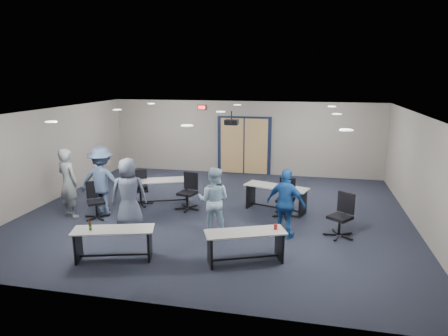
% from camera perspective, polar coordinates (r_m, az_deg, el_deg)
% --- Properties ---
extents(floor, '(10.00, 10.00, 0.00)m').
position_cam_1_polar(floor, '(10.86, -1.05, -6.38)').
color(floor, black).
rests_on(floor, ground).
extents(back_wall, '(10.00, 0.04, 2.70)m').
position_cam_1_polar(back_wall, '(14.82, 2.91, 4.32)').
color(back_wall, gray).
rests_on(back_wall, floor).
extents(front_wall, '(10.00, 0.04, 2.70)m').
position_cam_1_polar(front_wall, '(6.37, -10.47, -8.15)').
color(front_wall, gray).
rests_on(front_wall, floor).
extents(left_wall, '(0.04, 9.00, 2.70)m').
position_cam_1_polar(left_wall, '(12.58, -23.84, 1.59)').
color(left_wall, gray).
rests_on(left_wall, floor).
extents(right_wall, '(0.04, 9.00, 2.70)m').
position_cam_1_polar(right_wall, '(10.55, 26.39, -0.73)').
color(right_wall, gray).
rests_on(right_wall, floor).
extents(ceiling, '(10.00, 9.00, 0.04)m').
position_cam_1_polar(ceiling, '(10.27, -1.11, 7.95)').
color(ceiling, silver).
rests_on(ceiling, back_wall).
extents(double_door, '(2.00, 0.07, 2.20)m').
position_cam_1_polar(double_door, '(14.84, 2.88, 3.15)').
color(double_door, black).
rests_on(double_door, back_wall).
extents(exit_sign, '(0.32, 0.07, 0.18)m').
position_cam_1_polar(exit_sign, '(14.98, -3.19, 8.65)').
color(exit_sign, black).
rests_on(exit_sign, back_wall).
extents(ceiling_projector, '(0.35, 0.32, 0.37)m').
position_cam_1_polar(ceiling_projector, '(10.72, 1.08, 6.59)').
color(ceiling_projector, black).
rests_on(ceiling_projector, ceiling).
extents(ceiling_can_lights, '(6.24, 5.74, 0.02)m').
position_cam_1_polar(ceiling_can_lights, '(10.52, -0.79, 7.91)').
color(ceiling_can_lights, white).
rests_on(ceiling_can_lights, ceiling).
extents(table_front_left, '(1.68, 0.96, 0.88)m').
position_cam_1_polar(table_front_left, '(8.40, -15.53, -9.66)').
color(table_front_left, '#B0AEA6').
rests_on(table_front_left, floor).
extents(table_front_right, '(1.67, 1.09, 0.75)m').
position_cam_1_polar(table_front_right, '(8.01, 3.10, -10.38)').
color(table_front_right, '#B0AEA6').
rests_on(table_front_right, floor).
extents(table_back_left, '(1.86, 1.21, 0.72)m').
position_cam_1_polar(table_back_left, '(11.56, -9.32, -2.78)').
color(table_back_left, '#B0AEA6').
rests_on(table_back_left, floor).
extents(table_back_right, '(1.81, 1.07, 0.70)m').
position_cam_1_polar(table_back_right, '(10.95, 7.46, -3.71)').
color(table_back_right, '#B0AEA6').
rests_on(table_back_right, floor).
extents(chair_back_a, '(0.83, 0.83, 0.99)m').
position_cam_1_polar(chair_back_a, '(11.57, -11.88, -2.86)').
color(chair_back_a, black).
rests_on(chair_back_a, floor).
extents(chair_back_b, '(0.76, 0.76, 1.01)m').
position_cam_1_polar(chair_back_b, '(11.00, -5.28, -3.40)').
color(chair_back_b, black).
rests_on(chair_back_b, floor).
extents(chair_back_d, '(0.71, 0.71, 1.00)m').
position_cam_1_polar(chair_back_d, '(10.54, 8.78, -4.30)').
color(chair_back_d, black).
rests_on(chair_back_d, floor).
extents(chair_loose_left, '(0.84, 0.84, 0.95)m').
position_cam_1_polar(chair_loose_left, '(10.83, -17.84, -4.45)').
color(chair_loose_left, black).
rests_on(chair_loose_left, floor).
extents(chair_loose_right, '(0.89, 0.89, 1.01)m').
position_cam_1_polar(chair_loose_right, '(9.52, 16.25, -6.57)').
color(chair_loose_right, black).
rests_on(chair_loose_right, floor).
extents(person_gray, '(0.78, 0.65, 1.83)m').
position_cam_1_polar(person_gray, '(11.04, -21.36, -2.01)').
color(person_gray, gray).
rests_on(person_gray, floor).
extents(person_plaid, '(0.98, 0.81, 1.72)m').
position_cam_1_polar(person_plaid, '(9.89, -13.47, -3.50)').
color(person_plaid, slate).
rests_on(person_plaid, floor).
extents(person_lightblue, '(0.78, 0.61, 1.58)m').
position_cam_1_polar(person_lightblue, '(9.32, -1.48, -4.64)').
color(person_lightblue, '#B8DCF3').
rests_on(person_lightblue, floor).
extents(person_navy, '(1.02, 0.71, 1.61)m').
position_cam_1_polar(person_navy, '(9.13, 8.87, -5.06)').
color(person_navy, '#1C519E').
rests_on(person_navy, floor).
extents(person_back, '(1.25, 0.80, 1.83)m').
position_cam_1_polar(person_back, '(10.98, -17.06, -1.76)').
color(person_back, '#44577A').
rests_on(person_back, floor).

